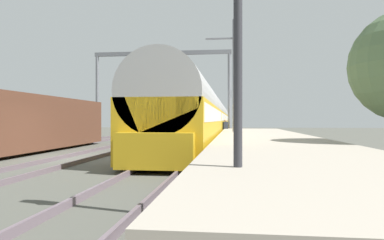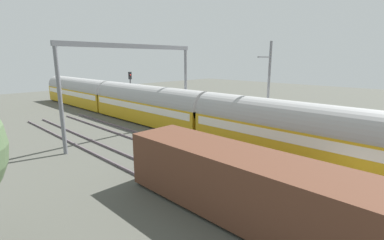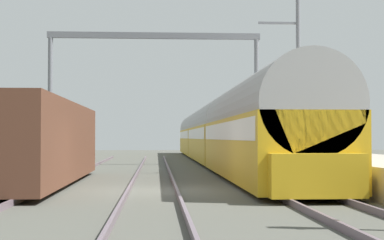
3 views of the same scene
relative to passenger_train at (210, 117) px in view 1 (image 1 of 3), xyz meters
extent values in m
plane|color=#4D4E46|center=(-4.09, -20.52, -1.97)|extent=(120.00, 120.00, 0.00)
cube|color=#64565F|center=(-7.45, -20.52, -1.89)|extent=(0.08, 60.00, 0.16)
cube|color=#64565F|center=(-4.80, -20.52, -1.89)|extent=(0.08, 60.00, 0.16)
cube|color=#64565F|center=(-3.37, -20.52, -1.89)|extent=(0.08, 60.00, 0.16)
cube|color=#64565F|center=(-0.72, -20.52, -1.89)|extent=(0.08, 60.00, 0.16)
cube|color=#64565F|center=(0.72, -20.52, -1.89)|extent=(0.08, 60.00, 0.16)
cube|color=#A39989|center=(3.82, -18.52, -1.52)|extent=(4.40, 28.00, 0.90)
cube|color=gold|center=(0.00, -16.31, -0.71)|extent=(2.90, 16.00, 2.20)
cube|color=silver|center=(0.00, -16.31, -0.08)|extent=(2.93, 15.36, 0.64)
cylinder|color=#9A9A9A|center=(0.00, -16.31, 0.59)|extent=(2.84, 16.00, 2.84)
cube|color=gold|center=(0.00, 0.04, -0.71)|extent=(2.90, 16.00, 2.20)
cube|color=silver|center=(0.00, 0.04, -0.08)|extent=(2.93, 15.36, 0.64)
cylinder|color=#9A9A9A|center=(0.00, 0.04, 0.59)|extent=(2.84, 16.00, 2.84)
cube|color=gold|center=(0.00, 16.39, -0.71)|extent=(2.90, 16.00, 2.20)
cube|color=silver|center=(0.00, 16.39, -0.08)|extent=(2.93, 15.36, 0.64)
cylinder|color=#9A9A9A|center=(0.00, 16.39, 0.59)|extent=(2.84, 16.00, 2.84)
cube|color=gold|center=(0.00, -24.56, -1.26)|extent=(2.40, 0.50, 1.10)
cube|color=#563323|center=(-8.17, -17.92, -0.46)|extent=(2.80, 13.00, 2.70)
cube|color=black|center=(-8.17, -17.92, -1.76)|extent=(2.52, 11.96, 0.10)
cylinder|color=black|center=(1.70, -5.87, -1.55)|extent=(0.24, 0.24, 0.85)
cube|color=#232833|center=(1.70, -5.87, -0.80)|extent=(0.46, 0.38, 0.64)
sphere|color=tan|center=(1.70, -5.87, -0.36)|extent=(0.24, 0.24, 0.24)
cylinder|color=#2D2D33|center=(2.43, -29.25, 0.21)|extent=(0.14, 0.14, 4.37)
cylinder|color=#2D2D33|center=(1.92, 5.98, 0.13)|extent=(0.14, 0.14, 4.20)
cube|color=black|center=(1.92, 5.98, 2.68)|extent=(0.36, 0.20, 0.90)
sphere|color=red|center=(1.92, 5.86, 2.77)|extent=(0.16, 0.16, 0.16)
cylinder|color=slate|center=(-10.17, -3.70, 1.78)|extent=(0.28, 0.28, 7.50)
cylinder|color=slate|center=(2.00, -3.70, 1.78)|extent=(0.28, 0.28, 7.50)
cube|color=slate|center=(-4.09, -3.70, 5.71)|extent=(12.57, 0.24, 0.36)
cylinder|color=slate|center=(2.40, -12.58, 2.03)|extent=(0.20, 0.20, 8.00)
cube|color=slate|center=(1.50, -12.58, 4.83)|extent=(1.80, 0.10, 0.10)
camera|label=1|loc=(2.35, -34.84, -0.32)|focal=32.78mm
camera|label=2|loc=(-17.32, -23.23, 4.70)|focal=25.64mm
camera|label=3|loc=(-3.98, -39.18, -0.32)|focal=56.29mm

